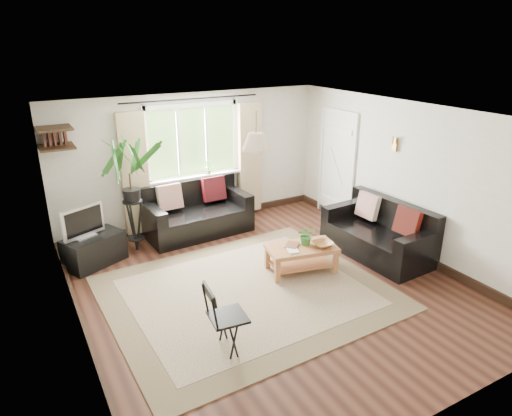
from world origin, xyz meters
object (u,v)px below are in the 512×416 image
sofa_right (378,231)px  coffee_table (301,259)px  palm_stand (132,197)px  folding_chair (228,318)px  sofa_back (197,210)px  tv_stand (94,250)px

sofa_right → coffee_table: 1.39m
sofa_right → coffee_table: sofa_right is taller
palm_stand → folding_chair: palm_stand is taller
coffee_table → palm_stand: size_ratio=0.54×
sofa_back → coffee_table: 2.24m
sofa_back → tv_stand: (-1.85, -0.32, -0.19)m
tv_stand → palm_stand: 1.00m
folding_chair → coffee_table: bearing=-51.4°
sofa_right → palm_stand: 3.93m
sofa_back → coffee_table: (0.79, -2.08, -0.22)m
sofa_right → tv_stand: bearing=-118.4°
tv_stand → palm_stand: palm_stand is taller
sofa_back → folding_chair: bearing=-109.8°
sofa_right → tv_stand: sofa_right is taller
palm_stand → folding_chair: size_ratio=2.22×
folding_chair → sofa_back: bearing=-10.6°
coffee_table → tv_stand: 3.17m
sofa_right → folding_chair: size_ratio=2.09×
sofa_right → palm_stand: (-3.31, 2.06, 0.52)m
coffee_table → tv_stand: (-2.63, 1.76, 0.03)m
coffee_table → folding_chair: bearing=-147.4°
palm_stand → folding_chair: 3.10m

